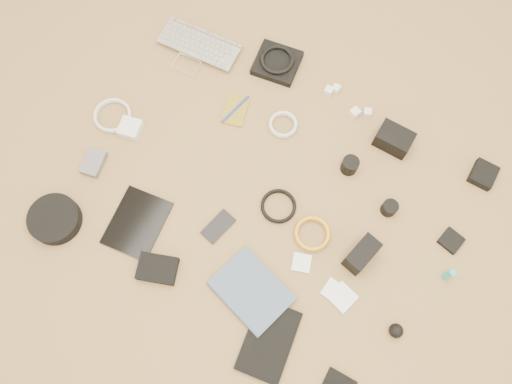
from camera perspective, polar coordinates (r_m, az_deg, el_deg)
The scene contains 32 objects.
laptop at distance 2.04m, azimuth -7.13°, elevation 15.36°, with size 0.32×0.23×0.03m, color #BABABF.
headphone_pouch at distance 2.01m, azimuth 2.42°, elevation 14.52°, with size 0.17×0.16×0.03m, color black.
headphones at distance 1.99m, azimuth 2.45°, elevation 14.89°, with size 0.13×0.13×0.02m, color black.
charger_a at distance 1.96m, azimuth 8.30°, elevation 11.39°, with size 0.03×0.03×0.03m, color silver.
charger_b at distance 1.97m, azimuth 9.14°, elevation 11.57°, with size 0.03×0.03×0.03m, color silver.
charger_c at distance 1.94m, azimuth 12.62°, elevation 8.85°, with size 0.03×0.03×0.03m, color silver.
charger_d at distance 1.93m, azimuth 11.24°, elevation 8.89°, with size 0.03×0.03×0.03m, color silver.
dslr_camera at distance 1.89m, azimuth 15.48°, elevation 5.83°, with size 0.13×0.09×0.07m, color black.
lens_pouch at distance 1.96m, azimuth 24.54°, elevation 1.84°, with size 0.08×0.09×0.03m, color black.
notebook_olive at distance 1.91m, azimuth -2.36°, elevation 9.37°, with size 0.08×0.13×0.01m, color olive.
pen_blue at distance 1.91m, azimuth -2.37°, elevation 9.48°, with size 0.01×0.01×0.15m, color #152FAB.
cable_white_a at distance 1.88m, azimuth 3.10°, elevation 7.62°, with size 0.11×0.11×0.01m, color silver.
lens_a at distance 1.81m, azimuth 10.67°, elevation 3.02°, with size 0.06×0.06×0.06m, color black.
lens_b at distance 1.80m, azimuth 15.01°, elevation -1.78°, with size 0.05×0.05×0.05m, color black.
card_reader at distance 1.85m, azimuth 21.41°, elevation -5.20°, with size 0.07×0.07×0.02m, color black.
power_brick at distance 1.92m, azimuth -14.18°, elevation 7.10°, with size 0.08×0.08×0.03m, color silver.
cable_white_b at distance 1.97m, azimuth -16.03°, elevation 8.32°, with size 0.14×0.14×0.01m, color silver.
cable_black at distance 1.76m, azimuth 2.57°, elevation -1.68°, with size 0.13×0.13×0.01m, color black.
cable_yellow at distance 1.74m, azimuth 6.41°, elevation -4.82°, with size 0.13×0.13×0.01m, color orange.
flash at distance 1.71m, azimuth 11.97°, elevation -6.99°, with size 0.07×0.12×0.09m, color black.
lens_cleaner at distance 1.79m, azimuth 21.17°, elevation -8.77°, with size 0.02×0.02×0.08m, color #1AA6A9.
battery_charger at distance 1.90m, azimuth -18.05°, elevation 3.20°, with size 0.07×0.10×0.03m, color #56555A.
tablet at distance 1.79m, azimuth -13.42°, elevation -3.46°, with size 0.18×0.23×0.01m, color black.
phone at distance 1.74m, azimuth -4.35°, elevation -3.95°, with size 0.06×0.12×0.01m, color black.
filter_case_left at distance 1.72m, azimuth 5.22°, elevation -8.06°, with size 0.06×0.06×0.01m, color silver.
filter_case_mid at distance 1.71m, azimuth 8.84°, elevation -11.11°, with size 0.07×0.07×0.01m, color silver.
filter_case_right at distance 1.72m, azimuth 9.83°, elevation -11.76°, with size 0.08×0.08×0.01m, color silver.
air_blower at distance 1.72m, azimuth 15.71°, elevation -15.02°, with size 0.05×0.05×0.05m, color black.
headphone_case at distance 1.86m, azimuth -22.01°, elevation -2.90°, with size 0.18×0.18×0.05m, color black.
drive_case at distance 1.73m, azimuth -11.19°, elevation -8.59°, with size 0.13×0.09×0.03m, color black.
paperback at distance 1.68m, azimuth -2.83°, elevation -13.38°, with size 0.18×0.24×0.02m, color #3C5065.
notebook_black_a at distance 1.68m, azimuth 1.46°, elevation -16.63°, with size 0.15×0.24×0.02m, color black.
Camera 1 is at (0.30, -0.50, 1.68)m, focal length 35.00 mm.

